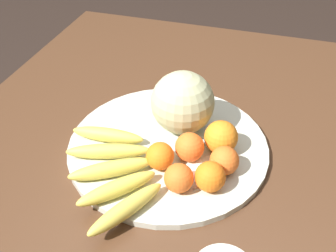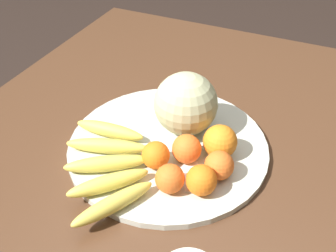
% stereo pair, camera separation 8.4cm
% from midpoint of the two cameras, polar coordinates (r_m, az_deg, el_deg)
% --- Properties ---
extents(kitchen_table, '(1.28, 0.96, 0.73)m').
position_cam_midpoint_polar(kitchen_table, '(0.97, 0.49, -6.53)').
color(kitchen_table, '#4C301E').
rests_on(kitchen_table, ground_plane).
extents(fruit_bowl, '(0.44, 0.44, 0.02)m').
position_cam_midpoint_polar(fruit_bowl, '(0.88, 2.74, -3.00)').
color(fruit_bowl, beige).
rests_on(fruit_bowl, kitchen_table).
extents(melon, '(0.14, 0.14, 0.14)m').
position_cam_midpoint_polar(melon, '(0.87, 5.36, 3.12)').
color(melon, '#B2B789').
rests_on(melon, fruit_bowl).
extents(banana_bunch, '(0.29, 0.25, 0.03)m').
position_cam_midpoint_polar(banana_bunch, '(0.81, -5.56, -5.52)').
color(banana_bunch, '#473819').
rests_on(banana_bunch, fruit_bowl).
extents(orange_front_left, '(0.07, 0.07, 0.07)m').
position_cam_midpoint_polar(orange_front_left, '(0.84, 10.50, -2.22)').
color(orange_front_left, orange).
rests_on(orange_front_left, fruit_bowl).
extents(orange_front_right, '(0.06, 0.06, 0.06)m').
position_cam_midpoint_polar(orange_front_right, '(0.76, 8.07, -7.95)').
color(orange_front_right, orange).
rests_on(orange_front_right, fruit_bowl).
extents(orange_mid_center, '(0.06, 0.06, 0.06)m').
position_cam_midpoint_polar(orange_mid_center, '(0.82, 5.68, -3.44)').
color(orange_mid_center, orange).
rests_on(orange_mid_center, fruit_bowl).
extents(orange_back_left, '(0.06, 0.06, 0.06)m').
position_cam_midpoint_polar(orange_back_left, '(0.80, 1.21, -4.38)').
color(orange_back_left, orange).
rests_on(orange_back_left, fruit_bowl).
extents(orange_back_right, '(0.06, 0.06, 0.06)m').
position_cam_midpoint_polar(orange_back_right, '(0.76, 3.48, -7.78)').
color(orange_back_right, orange).
rests_on(orange_back_right, fruit_bowl).
extents(orange_top_small, '(0.06, 0.06, 0.06)m').
position_cam_midpoint_polar(orange_top_small, '(0.79, 10.48, -5.79)').
color(orange_top_small, orange).
rests_on(orange_top_small, fruit_bowl).
extents(produce_tag, '(0.09, 0.06, 0.00)m').
position_cam_midpoint_polar(produce_tag, '(0.80, 6.46, -7.42)').
color(produce_tag, white).
rests_on(produce_tag, fruit_bowl).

